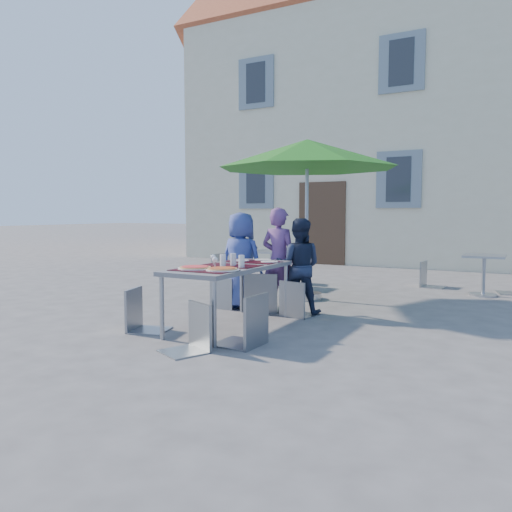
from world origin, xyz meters
The scene contains 22 objects.
ground centered at (0.00, 0.00, 0.00)m, with size 90.00×90.00×0.00m, color #4E4E51.
building centered at (0.00, 11.50, 4.85)m, with size 13.60×8.20×11.10m.
dining_table centered at (-0.30, -0.01, 0.70)m, with size 0.80×1.85×0.76m.
pizza_near_left centered at (-0.45, -0.52, 0.77)m, with size 0.39×0.39×0.03m.
pizza_near_right centered at (-0.10, -0.49, 0.77)m, with size 0.37×0.37×0.03m.
glassware centered at (-0.25, -0.11, 0.83)m, with size 0.51×0.38×0.15m.
place_settings centered at (-0.26, 0.63, 0.76)m, with size 0.66×0.46×0.01m.
child_0 centered at (-0.78, 1.08, 0.70)m, with size 0.68×0.44×1.39m, color #344591.
child_1 centered at (-0.21, 1.17, 0.73)m, with size 0.53×0.35×1.46m, color #663C7C.
child_2 centered at (0.10, 1.15, 0.66)m, with size 0.64×0.37×1.31m, color #1B243D.
chair_0 centered at (-0.99, 0.98, 0.50)m, with size 0.39×0.40×0.86m.
chair_1 centered at (-0.40, 1.00, 0.62)m, with size 0.60×0.61×1.04m.
chair_2 centered at (0.16, 0.93, 0.54)m, with size 0.49×0.49×0.92m.
chair_3 centered at (-1.12, -0.65, 0.56)m, with size 0.52×0.52×0.95m.
chair_4 centered at (0.31, -0.65, 0.61)m, with size 0.48×0.47×1.04m.
chair_5 centered at (-0.09, -1.08, 0.53)m, with size 0.53×0.54×0.91m.
patio_umbrella centered at (-0.26, 2.26, 2.29)m, with size 2.84×2.84×2.53m.
cafe_table_0 centered at (-1.37, 3.24, 0.44)m, with size 0.63×0.63×0.68m.
bg_chair_l_0 centered at (-2.60, 3.47, 0.62)m, with size 0.49×0.49×1.05m.
bg_chair_r_0 centered at (-1.15, 3.79, 0.49)m, with size 0.47×0.47×0.85m.
cafe_table_1 centered at (2.23, 3.96, 0.45)m, with size 0.64×0.64×0.69m.
bg_chair_l_1 centered at (1.25, 4.56, 0.53)m, with size 0.45×0.44×0.91m.
Camera 1 is at (2.83, -5.09, 1.39)m, focal length 35.00 mm.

